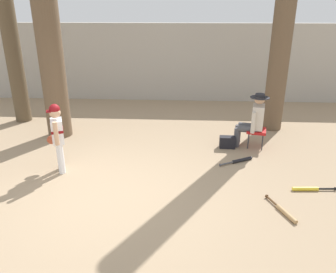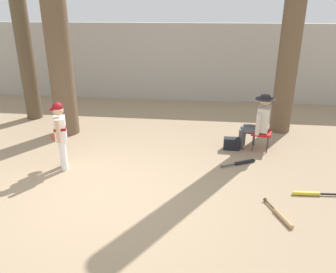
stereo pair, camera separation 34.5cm
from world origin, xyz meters
name	(u,v)px [view 1 (the left image)]	position (x,y,z in m)	size (l,w,h in m)	color
ground_plane	(103,198)	(0.00, 0.00, 0.00)	(60.00, 60.00, 0.00)	#9E8466
concrete_back_wall	(147,62)	(0.00, 6.30, 1.22)	(18.00, 0.36, 2.44)	#ADA89E
tree_near_player	(48,37)	(-1.72, 2.76, 2.28)	(0.89, 0.89, 5.47)	brown
tree_behind_spectator	(284,17)	(3.49, 3.55, 2.69)	(0.70, 0.70, 6.07)	brown
young_ballplayer	(57,134)	(-1.02, 0.91, 0.74)	(0.46, 0.55, 1.31)	white
folding_stool	(256,131)	(2.85, 2.29, 0.36)	(0.48, 0.48, 0.41)	red
seated_spectator	(253,119)	(2.75, 2.31, 0.64)	(0.68, 0.54, 1.20)	#47474C
handbag_beside_stool	(227,142)	(2.23, 2.20, 0.13)	(0.34, 0.18, 0.26)	black
tree_far_left	(4,1)	(-3.13, 3.79, 3.03)	(0.65, 0.65, 6.75)	brown
bat_yellow_trainer	(309,189)	(3.40, 0.43, 0.03)	(0.73, 0.11, 0.07)	yellow
bat_black_composite	(240,160)	(2.40, 1.48, 0.03)	(0.70, 0.42, 0.07)	black
bat_wood_tan	(284,212)	(2.80, -0.27, 0.03)	(0.32, 0.71, 0.07)	tan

